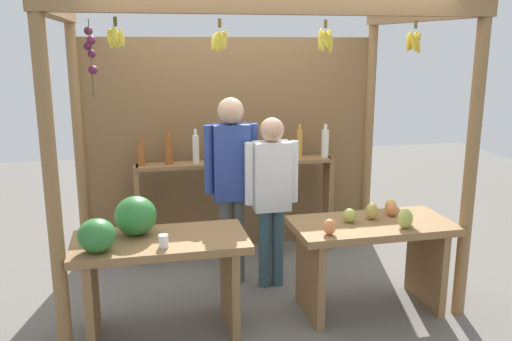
{
  "coord_description": "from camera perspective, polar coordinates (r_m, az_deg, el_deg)",
  "views": [
    {
      "loc": [
        -0.98,
        -4.53,
        2.17
      ],
      "look_at": [
        0.0,
        -0.19,
        1.11
      ],
      "focal_mm": 37.93,
      "sensor_mm": 36.0,
      "label": 1
    }
  ],
  "objects": [
    {
      "name": "ground_plane",
      "position": [
        5.11,
        -0.47,
        -11.69
      ],
      "size": [
        12.0,
        12.0,
        0.0
      ],
      "primitive_type": "plane",
      "color": "slate",
      "rests_on": "ground"
    },
    {
      "name": "vendor_man",
      "position": [
        4.79,
        -2.62,
        -0.34
      ],
      "size": [
        0.48,
        0.23,
        1.71
      ],
      "rotation": [
        0.0,
        0.0,
        0.19
      ],
      "color": "#565752",
      "rests_on": "ground"
    },
    {
      "name": "fruit_counter_left",
      "position": [
        4.12,
        -11.16,
        -8.47
      ],
      "size": [
        1.28,
        0.66,
        1.05
      ],
      "color": "olive",
      "rests_on": "ground"
    },
    {
      "name": "fruit_counter_right",
      "position": [
        4.53,
        12.04,
        -7.69
      ],
      "size": [
        1.28,
        0.64,
        0.91
      ],
      "color": "olive",
      "rests_on": "ground"
    },
    {
      "name": "bottle_shelf_unit",
      "position": [
        5.49,
        -2.05,
        -0.85
      ],
      "size": [
        2.04,
        0.22,
        1.36
      ],
      "color": "olive",
      "rests_on": "ground"
    },
    {
      "name": "vendor_woman",
      "position": [
        4.75,
        1.65,
        -1.87
      ],
      "size": [
        0.48,
        0.21,
        1.54
      ],
      "rotation": [
        0.0,
        0.0,
        -0.15
      ],
      "color": "#3B5B69",
      "rests_on": "ground"
    },
    {
      "name": "market_stall",
      "position": [
        5.12,
        -1.6,
        5.05
      ],
      "size": [
        3.18,
        1.99,
        2.46
      ],
      "color": "olive",
      "rests_on": "ground"
    }
  ]
}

